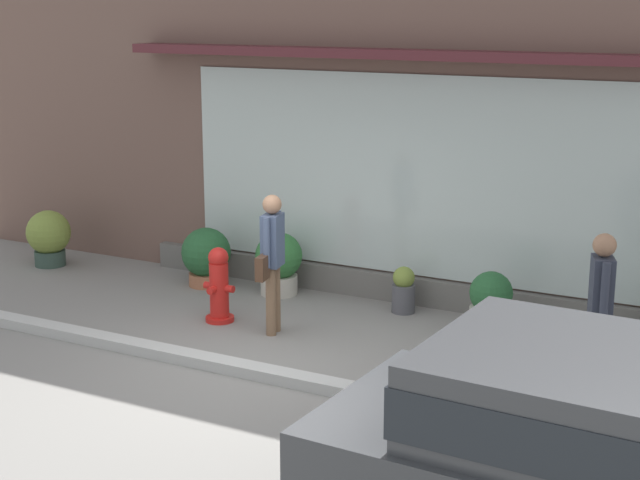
% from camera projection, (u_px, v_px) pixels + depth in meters
% --- Properties ---
extents(ground_plane, '(60.00, 60.00, 0.00)m').
position_uv_depth(ground_plane, '(257.00, 369.00, 10.47)').
color(ground_plane, gray).
extents(curb_strip, '(14.00, 0.24, 0.12)m').
position_uv_depth(curb_strip, '(247.00, 369.00, 10.28)').
color(curb_strip, '#B2B2AD').
rests_on(curb_strip, ground_plane).
extents(storefront, '(14.00, 0.81, 4.94)m').
position_uv_depth(storefront, '(384.00, 115.00, 12.61)').
color(storefront, brown).
rests_on(storefront, ground_plane).
extents(fire_hydrant, '(0.42, 0.39, 0.94)m').
position_uv_depth(fire_hydrant, '(219.00, 285.00, 11.93)').
color(fire_hydrant, red).
rests_on(fire_hydrant, ground_plane).
extents(pedestrian_with_handbag, '(0.25, 0.66, 1.68)m').
position_uv_depth(pedestrian_with_handbag, '(272.00, 254.00, 11.35)').
color(pedestrian_with_handbag, brown).
rests_on(pedestrian_with_handbag, ground_plane).
extents(pedestrian_passerby, '(0.30, 0.47, 1.70)m').
position_uv_depth(pedestrian_passerby, '(600.00, 303.00, 9.41)').
color(pedestrian_passerby, brown).
rests_on(pedestrian_passerby, ground_plane).
extents(parked_car_dark_gray, '(4.46, 2.24, 1.63)m').
position_uv_depth(parked_car_dark_gray, '(631.00, 465.00, 6.29)').
color(parked_car_dark_gray, '#383A3D').
rests_on(parked_car_dark_gray, ground_plane).
extents(potted_plant_by_entrance, '(0.66, 0.66, 0.84)m').
position_uv_depth(potted_plant_by_entrance, '(49.00, 236.00, 14.49)').
color(potted_plant_by_entrance, '#33473D').
rests_on(potted_plant_by_entrance, ground_plane).
extents(potted_plant_near_hydrant, '(0.69, 0.69, 0.82)m').
position_uv_depth(potted_plant_near_hydrant, '(206.00, 256.00, 13.46)').
color(potted_plant_near_hydrant, '#9E6042').
rests_on(potted_plant_near_hydrant, ground_plane).
extents(potted_plant_window_center, '(0.64, 0.64, 0.86)m').
position_uv_depth(potted_plant_window_center, '(279.00, 262.00, 13.05)').
color(potted_plant_window_center, '#B7B2A3').
rests_on(potted_plant_window_center, ground_plane).
extents(potted_plant_doorstep, '(0.30, 0.30, 0.60)m').
position_uv_depth(potted_plant_doorstep, '(404.00, 290.00, 12.31)').
color(potted_plant_doorstep, '#4C4C51').
rests_on(potted_plant_doorstep, ground_plane).
extents(potted_plant_window_left, '(0.51, 0.51, 0.79)m').
position_uv_depth(potted_plant_window_left, '(491.00, 304.00, 11.38)').
color(potted_plant_window_left, '#B7B2A3').
rests_on(potted_plant_window_left, ground_plane).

